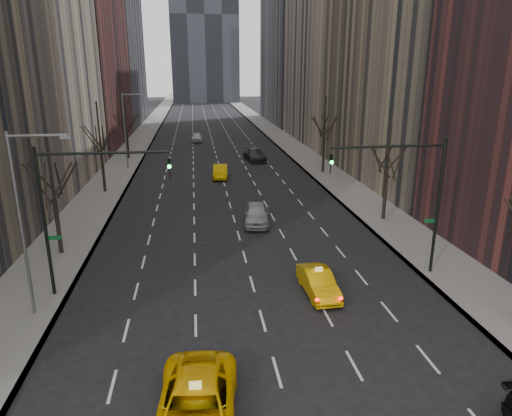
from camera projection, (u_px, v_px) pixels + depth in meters
name	position (u px, v px, depth m)	size (l,w,h in m)	color
sidewalk_left	(141.00, 139.00, 79.50)	(4.50, 320.00, 0.15)	slate
sidewalk_right	(279.00, 137.00, 82.63)	(4.50, 320.00, 0.15)	slate
tree_lw_b	(55.00, 201.00, 29.17)	(3.36, 3.50, 7.82)	black
tree_lw_c	(101.00, 153.00, 44.25)	(3.36, 3.50, 8.74)	black
tree_lw_d	(127.00, 133.00, 61.45)	(3.36, 3.50, 7.36)	black
tree_rw_b	(387.00, 176.00, 36.03)	(3.36, 3.50, 7.82)	black
tree_rw_c	(324.00, 139.00, 53.00)	(3.36, 3.50, 8.74)	black
traffic_mast_left	(76.00, 198.00, 23.34)	(6.69, 0.39, 8.00)	black
traffic_mast_right	(412.00, 186.00, 25.66)	(6.69, 0.39, 8.00)	black
streetlight_near	(26.00, 208.00, 21.18)	(2.83, 0.22, 9.00)	slate
streetlight_far	(127.00, 123.00, 54.36)	(2.83, 0.22, 9.00)	slate
taxi_suv	(196.00, 409.00, 15.34)	(2.74, 5.94, 1.65)	#FFC205
taxi_sedan	(318.00, 282.00, 24.78)	(1.43, 4.10, 1.35)	#E3A604
silver_sedan_ahead	(257.00, 214.00, 36.09)	(1.90, 4.71, 1.60)	#A5A8AD
far_taxi	(220.00, 171.00, 51.41)	(1.56, 4.48, 1.48)	#ECBA04
far_suv_grey	(255.00, 155.00, 61.18)	(2.24, 5.51, 1.60)	#2C2C31
far_car_white	(197.00, 137.00, 77.24)	(1.78, 4.43, 1.51)	silver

